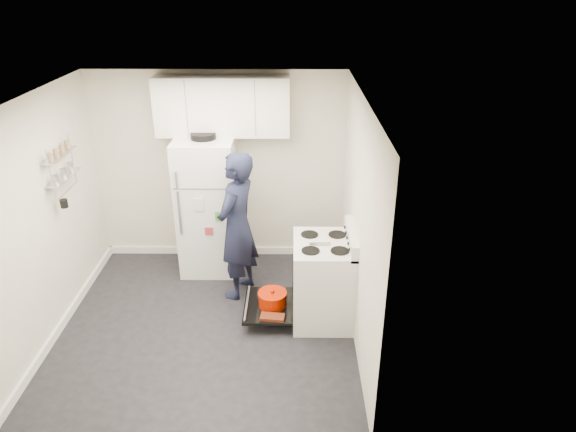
{
  "coord_description": "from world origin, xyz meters",
  "views": [
    {
      "loc": [
        0.93,
        -4.63,
        3.54
      ],
      "look_at": [
        0.89,
        0.6,
        1.05
      ],
      "focal_mm": 32.0,
      "sensor_mm": 36.0,
      "label": 1
    }
  ],
  "objects_px": {
    "refrigerator": "(208,205)",
    "person": "(237,226)",
    "electric_range": "(322,281)",
    "open_oven_door": "(271,302)"
  },
  "relations": [
    {
      "from": "electric_range",
      "to": "person",
      "type": "height_order",
      "value": "person"
    },
    {
      "from": "open_oven_door",
      "to": "refrigerator",
      "type": "distance_m",
      "value": 1.54
    },
    {
      "from": "electric_range",
      "to": "open_oven_door",
      "type": "height_order",
      "value": "electric_range"
    },
    {
      "from": "open_oven_door",
      "to": "person",
      "type": "relative_size",
      "value": 0.39
    },
    {
      "from": "open_oven_door",
      "to": "person",
      "type": "bearing_deg",
      "value": 128.21
    },
    {
      "from": "open_oven_door",
      "to": "refrigerator",
      "type": "height_order",
      "value": "refrigerator"
    },
    {
      "from": "refrigerator",
      "to": "person",
      "type": "distance_m",
      "value": 0.74
    },
    {
      "from": "electric_range",
      "to": "open_oven_door",
      "type": "xyz_separation_m",
      "value": [
        -0.57,
        -0.01,
        -0.27
      ]
    },
    {
      "from": "open_oven_door",
      "to": "person",
      "type": "xyz_separation_m",
      "value": [
        -0.4,
        0.51,
        0.69
      ]
    },
    {
      "from": "refrigerator",
      "to": "person",
      "type": "relative_size",
      "value": 1.02
    }
  ]
}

